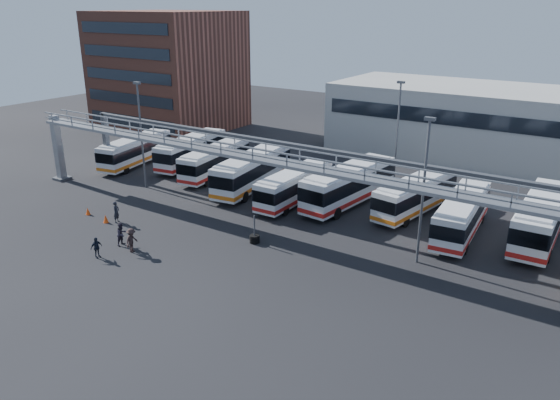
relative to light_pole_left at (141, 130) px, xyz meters
The scene contains 23 objects.
ground 18.78m from the light_pole_left, 26.57° to the right, with size 140.00×140.00×0.00m, color black.
gantry 16.14m from the light_pole_left, ahead, with size 51.40×5.15×7.10m.
apartment_building 28.52m from the light_pole_left, 129.29° to the left, with size 18.00×15.00×16.00m, color brown.
warehouse 41.07m from the light_pole_left, 46.97° to the left, with size 42.00×14.00×8.00m, color #9E9E99.
light_pole_left is the anchor object (origin of this frame).
light_pole_mid 28.02m from the light_pole_left, ahead, with size 0.70×0.35×10.21m.
light_pole_back 24.41m from the light_pole_left, 34.99° to the left, with size 0.70×0.35×10.21m.
bus_0 9.20m from the light_pole_left, 143.56° to the left, with size 4.29×10.59×3.13m.
bus_1 9.23m from the light_pole_left, 99.69° to the left, with size 4.04×10.93×3.24m.
bus_2 8.42m from the light_pole_left, 63.39° to the left, with size 3.74×10.47×3.11m.
bus_3 11.18m from the light_pole_left, 31.01° to the left, with size 4.13×11.66×3.47m.
bus_4 15.67m from the light_pole_left, 16.98° to the left, with size 2.43×9.99×3.02m.
bus_5 20.26m from the light_pole_left, 19.75° to the left, with size 3.85×11.78×3.52m.
bus_6 26.00m from the light_pole_left, 18.09° to the left, with size 3.96×10.45×3.10m.
bus_7 29.85m from the light_pole_left, 10.53° to the left, with size 3.29×10.58×3.16m.
bus_8 35.37m from the light_pole_left, 12.46° to the left, with size 2.91×11.47×3.47m.
pedestrian_a 10.28m from the light_pole_left, 57.88° to the right, with size 0.66×0.43×1.81m, color black.
pedestrian_b 14.44m from the light_pole_left, 50.34° to the right, with size 0.86×0.67×1.76m, color #26212E.
pedestrian_c 15.71m from the light_pole_left, 46.79° to the right, with size 1.17×0.67×1.82m, color #2F211F.
pedestrian_d 16.45m from the light_pole_left, 55.53° to the right, with size 0.91×0.38×1.55m, color black.
cone_left 9.70m from the light_pole_left, 79.93° to the right, with size 0.39×0.39×0.62m, color #FB490D.
cone_right 10.69m from the light_pole_left, 63.51° to the right, with size 0.43×0.43×0.68m, color #FB490D.
tire_stack 18.10m from the light_pole_left, 15.61° to the right, with size 0.77×0.77×2.19m.
Camera 1 is at (23.15, -26.84, 17.07)m, focal length 35.00 mm.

